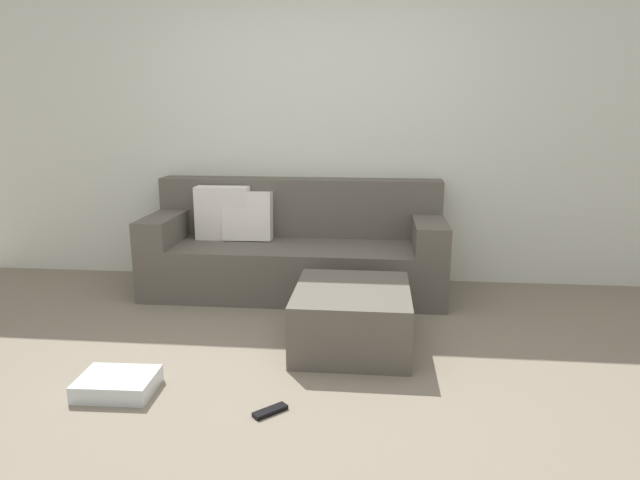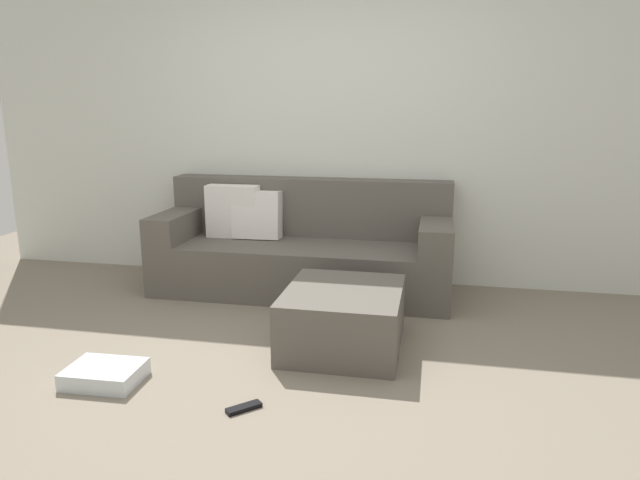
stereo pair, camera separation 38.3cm
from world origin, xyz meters
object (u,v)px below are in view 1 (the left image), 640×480
object	(u,v)px
storage_bin	(117,384)
ottoman	(352,317)
remote_near_ottoman	(270,411)
couch_sectional	(294,249)

from	to	relation	value
storage_bin	ottoman	bearing A→B (deg)	31.40
ottoman	remote_near_ottoman	bearing A→B (deg)	-112.75
ottoman	storage_bin	distance (m)	1.40
ottoman	couch_sectional	bearing A→B (deg)	115.75
couch_sectional	remote_near_ottoman	world-z (taller)	couch_sectional
ottoman	storage_bin	xyz separation A→B (m)	(-1.19, -0.72, -0.14)
storage_bin	remote_near_ottoman	distance (m)	0.84
ottoman	storage_bin	bearing A→B (deg)	-148.60
couch_sectional	ottoman	xyz separation A→B (m)	(0.52, -1.08, -0.15)
ottoman	remote_near_ottoman	xyz separation A→B (m)	(-0.36, -0.85, -0.18)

